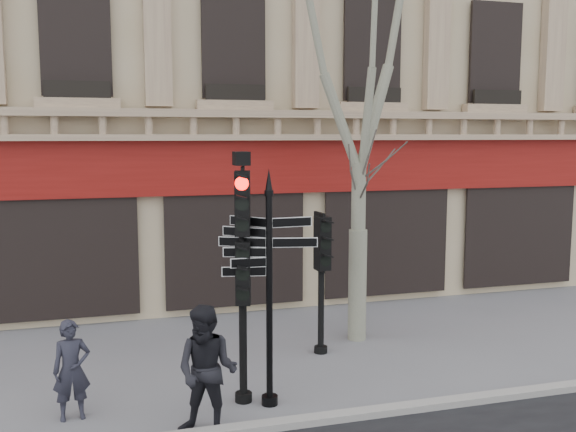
% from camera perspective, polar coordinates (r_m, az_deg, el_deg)
% --- Properties ---
extents(ground, '(80.00, 80.00, 0.00)m').
position_cam_1_polar(ground, '(11.49, 0.44, -15.08)').
color(ground, slate).
rests_on(ground, ground).
extents(kerb, '(80.00, 0.25, 0.12)m').
position_cam_1_polar(kerb, '(10.24, 2.79, -17.61)').
color(kerb, gray).
rests_on(kerb, ground).
extents(fingerpost, '(2.10, 2.10, 3.84)m').
position_cam_1_polar(fingerpost, '(10.12, -1.69, -2.89)').
color(fingerpost, black).
rests_on(fingerpost, ground).
extents(traffic_signal_main, '(0.52, 0.43, 4.10)m').
position_cam_1_polar(traffic_signal_main, '(10.26, -4.09, -2.72)').
color(traffic_signal_main, black).
rests_on(traffic_signal_main, ground).
extents(traffic_signal_secondary, '(0.49, 0.37, 2.78)m').
position_cam_1_polar(traffic_signal_secondary, '(12.72, 2.98, -3.77)').
color(traffic_signal_secondary, black).
rests_on(traffic_signal_secondary, ground).
extents(plane_tree, '(3.46, 3.46, 9.18)m').
position_cam_1_polar(plane_tree, '(13.58, 6.50, 16.01)').
color(plane_tree, gray).
rests_on(plane_tree, ground).
extents(pedestrian_a, '(0.62, 0.45, 1.56)m').
position_cam_1_polar(pedestrian_a, '(10.63, -18.68, -12.83)').
color(pedestrian_a, '#21212C').
rests_on(pedestrian_a, ground).
extents(pedestrian_b, '(1.17, 1.09, 1.93)m').
position_cam_1_polar(pedestrian_b, '(9.60, -7.20, -13.52)').
color(pedestrian_b, black).
rests_on(pedestrian_b, ground).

